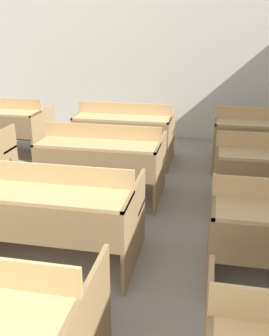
# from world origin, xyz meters

# --- Properties ---
(wall_back) EXTENTS (6.55, 0.06, 2.81)m
(wall_back) POSITION_xyz_m (0.00, 6.80, 1.41)
(wall_back) COLOR beige
(wall_back) RESTS_ON ground_plane
(bench_second_center) EXTENTS (1.33, 0.85, 0.86)m
(bench_second_center) POSITION_xyz_m (-0.13, 2.72, 0.46)
(bench_second_center) COLOR #95774D
(bench_second_center) RESTS_ON ground_plane
(bench_third_center) EXTENTS (1.33, 0.85, 0.86)m
(bench_third_center) POSITION_xyz_m (-0.10, 4.05, 0.46)
(bench_third_center) COLOR #95774D
(bench_third_center) RESTS_ON ground_plane
(bench_back_left) EXTENTS (1.33, 0.85, 0.86)m
(bench_back_left) POSITION_xyz_m (-2.04, 5.33, 0.46)
(bench_back_left) COLOR #997A50
(bench_back_left) RESTS_ON ground_plane
(bench_back_center) EXTENTS (1.33, 0.85, 0.86)m
(bench_back_center) POSITION_xyz_m (-0.12, 5.30, 0.46)
(bench_back_center) COLOR #997A50
(bench_back_center) RESTS_ON ground_plane
(bench_back_right) EXTENTS (1.33, 0.85, 0.86)m
(bench_back_right) POSITION_xyz_m (1.78, 5.33, 0.46)
(bench_back_right) COLOR #96774D
(bench_back_right) RESTS_ON ground_plane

